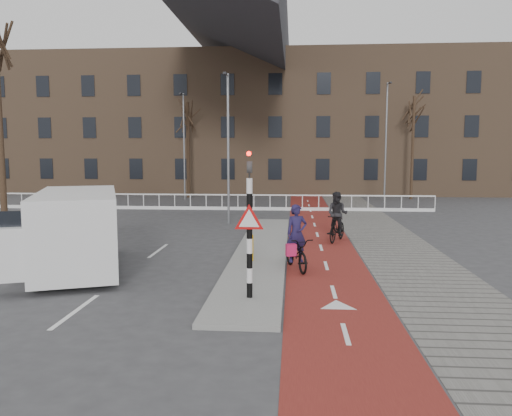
{
  "coord_description": "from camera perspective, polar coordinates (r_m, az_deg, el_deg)",
  "views": [
    {
      "loc": [
        0.43,
        -13.7,
        3.63
      ],
      "look_at": [
        -0.97,
        5.0,
        1.5
      ],
      "focal_mm": 35.0,
      "sensor_mm": 36.0,
      "label": 1
    }
  ],
  "objects": [
    {
      "name": "traffic_signal",
      "position": [
        11.84,
        -0.76,
        -1.48
      ],
      "size": [
        0.8,
        0.8,
        3.68
      ],
      "color": "black",
      "rests_on": "curb_island"
    },
    {
      "name": "streetlight_right",
      "position": [
        36.61,
        14.61,
        7.16
      ],
      "size": [
        0.12,
        0.12,
        8.41
      ],
      "primitive_type": "cylinder",
      "color": "slate",
      "rests_on": "ground"
    },
    {
      "name": "ground",
      "position": [
        14.18,
        2.42,
        -8.35
      ],
      "size": [
        120.0,
        120.0,
        0.0
      ],
      "primitive_type": "plane",
      "color": "#38383A",
      "rests_on": "ground"
    },
    {
      "name": "streetlight_near",
      "position": [
        25.05,
        -3.19,
        6.67
      ],
      "size": [
        0.12,
        0.12,
        7.44
      ],
      "primitive_type": "cylinder",
      "color": "slate",
      "rests_on": "ground"
    },
    {
      "name": "railing",
      "position": [
        31.36,
        -5.71,
        0.36
      ],
      "size": [
        28.0,
        0.1,
        0.99
      ],
      "color": "silver",
      "rests_on": "ground"
    },
    {
      "name": "bollard",
      "position": [
        16.13,
        -0.5,
        -4.57
      ],
      "size": [
        0.12,
        0.12,
        0.84
      ],
      "primitive_type": "cylinder",
      "color": "#EDB20D",
      "rests_on": "curb_island"
    },
    {
      "name": "cyclist_far",
      "position": [
        20.35,
        9.27,
        -1.48
      ],
      "size": [
        1.19,
        1.94,
        2.01
      ],
      "rotation": [
        0.0,
        0.0,
        -0.38
      ],
      "color": "black",
      "rests_on": "bike_lane"
    },
    {
      "name": "bike_lane",
      "position": [
        24.0,
        6.8,
        -2.26
      ],
      "size": [
        2.5,
        60.0,
        0.01
      ],
      "primitive_type": "cube",
      "color": "maroon",
      "rests_on": "ground"
    },
    {
      "name": "curb_island",
      "position": [
        18.09,
        0.62,
        -4.9
      ],
      "size": [
        1.8,
        16.0,
        0.12
      ],
      "primitive_type": "cube",
      "color": "gray",
      "rests_on": "ground"
    },
    {
      "name": "townhouse_row",
      "position": [
        46.02,
        -0.0,
        11.69
      ],
      "size": [
        46.0,
        10.0,
        15.9
      ],
      "color": "#7F6047",
      "rests_on": "ground"
    },
    {
      "name": "sidewalk",
      "position": [
        24.29,
        13.41,
        -2.28
      ],
      "size": [
        3.0,
        60.0,
        0.01
      ],
      "primitive_type": "cube",
      "color": "slate",
      "rests_on": "ground"
    },
    {
      "name": "tree_mid",
      "position": [
        39.77,
        -7.78,
        6.54
      ],
      "size": [
        0.29,
        0.29,
        7.43
      ],
      "primitive_type": "cylinder",
      "color": "black",
      "rests_on": "ground"
    },
    {
      "name": "streetlight_left",
      "position": [
        38.24,
        -8.22,
        6.92
      ],
      "size": [
        0.12,
        0.12,
        7.94
      ],
      "primitive_type": "cylinder",
      "color": "slate",
      "rests_on": "ground"
    },
    {
      "name": "van",
      "position": [
        16.16,
        -19.7,
        -2.3
      ],
      "size": [
        4.08,
        6.04,
        2.41
      ],
      "rotation": [
        0.0,
        0.0,
        0.36
      ],
      "color": "silver",
      "rests_on": "ground"
    },
    {
      "name": "cyclist_near",
      "position": [
        15.41,
        4.65,
        -4.56
      ],
      "size": [
        1.24,
        2.05,
        2.01
      ],
      "rotation": [
        0.0,
        0.0,
        0.31
      ],
      "color": "black",
      "rests_on": "bike_lane"
    },
    {
      "name": "tree_right",
      "position": [
        39.91,
        17.47,
        6.54
      ],
      "size": [
        0.21,
        0.21,
        7.77
      ],
      "primitive_type": "cylinder",
      "color": "black",
      "rests_on": "ground"
    },
    {
      "name": "tree_left",
      "position": [
        22.0,
        -27.23,
        7.52
      ],
      "size": [
        0.25,
        0.25,
        8.6
      ],
      "primitive_type": "cylinder",
      "color": "black",
      "rests_on": "ground"
    }
  ]
}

